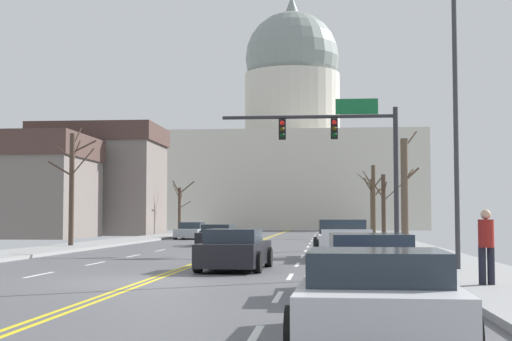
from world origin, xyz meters
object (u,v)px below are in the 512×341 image
(sedan_near_01, at_px, (235,251))
(sedan_oncoming_00, at_px, (218,235))
(sedan_near_03, at_px, (376,300))
(pedestrian_00, at_px, (486,243))
(signal_gantry, at_px, (346,142))
(pickup_truck_near_00, at_px, (343,241))
(street_lamp_right, at_px, (447,91))
(sedan_near_02, at_px, (368,266))
(sedan_oncoming_01, at_px, (191,231))

(sedan_near_01, bearing_deg, sedan_oncoming_00, 99.63)
(sedan_near_03, relative_size, pedestrian_00, 2.64)
(signal_gantry, bearing_deg, sedan_near_01, -108.57)
(pickup_truck_near_00, bearing_deg, street_lamp_right, -69.31)
(sedan_near_02, bearing_deg, sedan_oncoming_01, 105.16)
(sedan_near_02, bearing_deg, pedestrian_00, 25.55)
(signal_gantry, xyz_separation_m, street_lamp_right, (2.59, -12.08, 0.26))
(sedan_oncoming_00, height_order, sedan_oncoming_01, sedan_oncoming_01)
(sedan_near_01, xyz_separation_m, sedan_oncoming_01, (-7.10, 32.24, -0.01))
(sedan_near_03, height_order, sedan_oncoming_00, sedan_near_03)
(sedan_near_03, xyz_separation_m, sedan_oncoming_01, (-10.50, 45.69, 0.01))
(signal_gantry, xyz_separation_m, sedan_near_03, (-0.29, -24.45, -4.39))
(street_lamp_right, xyz_separation_m, sedan_near_03, (-2.88, -12.38, -4.65))
(sedan_near_01, bearing_deg, sedan_near_02, -63.83)
(street_lamp_right, xyz_separation_m, pickup_truck_near_00, (-2.86, 7.57, -4.53))
(sedan_near_01, height_order, sedan_near_03, sedan_near_01)
(signal_gantry, xyz_separation_m, sedan_near_01, (-3.69, -11.00, -4.37))
(pickup_truck_near_00, height_order, sedan_near_01, pickup_truck_near_00)
(sedan_near_01, distance_m, sedan_oncoming_01, 33.01)
(sedan_near_01, xyz_separation_m, sedan_near_03, (3.40, -13.46, -0.01))
(sedan_near_03, xyz_separation_m, pedestrian_00, (2.86, 7.31, 0.48))
(sedan_near_03, distance_m, sedan_oncoming_00, 33.64)
(sedan_near_02, xyz_separation_m, sedan_oncoming_00, (-6.95, 26.91, -0.03))
(sedan_near_02, bearing_deg, sedan_near_01, 116.17)
(signal_gantry, height_order, sedan_near_03, signal_gantry)
(sedan_near_01, xyz_separation_m, sedan_near_02, (3.64, -7.40, 0.01))
(pedestrian_00, bearing_deg, sedan_near_03, -111.35)
(signal_gantry, relative_size, sedan_near_03, 1.83)
(sedan_near_02, bearing_deg, signal_gantry, 89.82)
(signal_gantry, xyz_separation_m, sedan_oncoming_01, (-10.80, 21.24, -4.38))
(sedan_near_01, bearing_deg, street_lamp_right, -9.77)
(signal_gantry, height_order, street_lamp_right, street_lamp_right)
(pedestrian_00, bearing_deg, sedan_near_01, 135.50)
(sedan_near_01, relative_size, sedan_oncoming_00, 0.99)
(sedan_near_02, relative_size, sedan_near_03, 1.04)
(street_lamp_right, bearing_deg, sedan_near_01, 170.23)
(sedan_near_03, distance_m, sedan_oncoming_01, 46.89)
(sedan_near_01, height_order, pedestrian_00, pedestrian_00)
(signal_gantry, height_order, pickup_truck_near_00, signal_gantry)
(street_lamp_right, relative_size, sedan_oncoming_00, 1.92)
(pickup_truck_near_00, bearing_deg, sedan_oncoming_01, 112.23)
(street_lamp_right, xyz_separation_m, sedan_oncoming_00, (-9.59, 20.59, -4.65))
(sedan_oncoming_01, bearing_deg, sedan_oncoming_00, -73.40)
(sedan_near_01, height_order, sedan_oncoming_00, sedan_near_01)
(sedan_oncoming_00, xyz_separation_m, pedestrian_00, (9.57, -25.66, 0.48))
(pickup_truck_near_00, distance_m, sedan_oncoming_01, 27.82)
(pickup_truck_near_00, relative_size, sedan_oncoming_01, 1.16)
(pickup_truck_near_00, xyz_separation_m, sedan_near_01, (-3.42, -6.49, -0.10))
(sedan_oncoming_00, relative_size, sedan_oncoming_01, 0.97)
(sedan_near_03, xyz_separation_m, sedan_oncoming_00, (-6.71, 32.96, -0.00))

